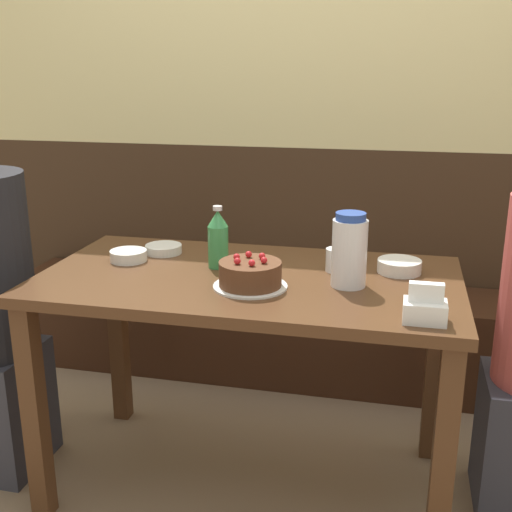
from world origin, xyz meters
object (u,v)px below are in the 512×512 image
at_px(birthday_cake, 250,275).
at_px(bowl_soup_white, 351,255).
at_px(water_pitcher, 349,251).
at_px(bowl_sauce_shallow, 399,266).
at_px(soju_bottle, 218,239).
at_px(glass_water_tall, 337,260).
at_px(bench_seat, 291,332).
at_px(bowl_side_dish, 164,249).
at_px(bowl_rice_small, 128,256).
at_px(napkin_holder, 425,308).

xyz_separation_m(birthday_cake, bowl_soup_white, (0.27, 0.35, -0.02)).
height_order(water_pitcher, bowl_sauce_shallow, water_pitcher).
distance_m(birthday_cake, water_pitcher, 0.30).
xyz_separation_m(soju_bottle, glass_water_tall, (0.38, 0.04, -0.06)).
height_order(bench_seat, bowl_side_dish, bowl_side_dish).
xyz_separation_m(water_pitcher, bowl_sauce_shallow, (0.15, 0.16, -0.09)).
bearing_deg(bowl_side_dish, bowl_sauce_shallow, -2.73).
bearing_deg(glass_water_tall, bowl_side_dish, 173.52).
distance_m(bench_seat, bowl_sauce_shallow, 1.00).
relative_size(birthday_cake, bowl_side_dish, 1.74).
relative_size(bench_seat, water_pitcher, 11.55).
height_order(bowl_soup_white, bowl_sauce_shallow, bowl_sauce_shallow).
relative_size(soju_bottle, bowl_sauce_shallow, 1.47).
distance_m(birthday_cake, bowl_rice_small, 0.49).
distance_m(water_pitcher, glass_water_tall, 0.16).
relative_size(bowl_side_dish, glass_water_tall, 1.71).
bearing_deg(water_pitcher, bowl_soup_white, 92.87).
xyz_separation_m(bowl_soup_white, bowl_side_dish, (-0.65, -0.07, -0.00)).
bearing_deg(bowl_soup_white, bench_seat, 117.22).
bearing_deg(bowl_sauce_shallow, glass_water_tall, -170.89).
bearing_deg(bowl_soup_white, bowl_rice_small, -165.65).
distance_m(napkin_holder, bowl_rice_small, 1.02).
distance_m(water_pitcher, napkin_holder, 0.33).
height_order(napkin_holder, bowl_rice_small, napkin_holder).
bearing_deg(soju_bottle, bowl_side_dish, 154.26).
bearing_deg(water_pitcher, bench_seat, 110.04).
distance_m(birthday_cake, glass_water_tall, 0.32).
xyz_separation_m(birthday_cake, napkin_holder, (0.50, -0.16, -0.00)).
relative_size(bench_seat, bowl_soup_white, 25.14).
relative_size(birthday_cake, bowl_rice_small, 1.80).
xyz_separation_m(water_pitcher, glass_water_tall, (-0.05, 0.13, -0.07)).
xyz_separation_m(bowl_side_dish, bowl_sauce_shallow, (0.81, -0.04, 0.01)).
bearing_deg(bowl_rice_small, napkin_holder, -18.82).
height_order(bench_seat, soju_bottle, soju_bottle).
bearing_deg(napkin_holder, glass_water_tall, 125.44).
height_order(birthday_cake, glass_water_tall, birthday_cake).
distance_m(bowl_side_dish, bowl_sauce_shallow, 0.81).
bearing_deg(bench_seat, bowl_side_dish, -118.15).
bearing_deg(bowl_rice_small, water_pitcher, -6.83).
bearing_deg(water_pitcher, napkin_holder, -47.73).
bearing_deg(bowl_side_dish, soju_bottle, -25.74).
bearing_deg(soju_bottle, bench_seat, 81.32).
bearing_deg(bowl_sauce_shallow, birthday_cake, -150.51).
xyz_separation_m(birthday_cake, bowl_rice_small, (-0.46, 0.17, -0.02)).
relative_size(napkin_holder, bowl_side_dish, 0.86).
bearing_deg(bowl_soup_white, napkin_holder, -65.87).
bearing_deg(bowl_side_dish, bowl_rice_small, -125.75).
bearing_deg(bowl_sauce_shallow, bowl_rice_small, -175.18).
xyz_separation_m(napkin_holder, bowl_soup_white, (-0.23, 0.51, -0.02)).
bearing_deg(bowl_sauce_shallow, bowl_soup_white, 145.28).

